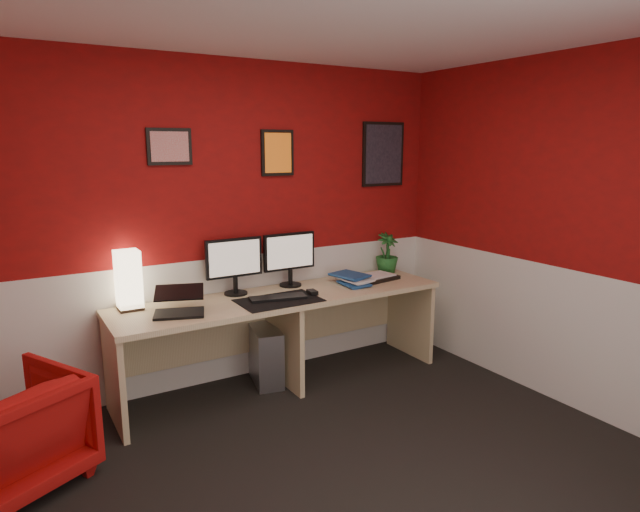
{
  "coord_description": "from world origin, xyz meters",
  "views": [
    {
      "loc": [
        -1.45,
        -2.21,
        1.86
      ],
      "look_at": [
        0.6,
        1.21,
        1.05
      ],
      "focal_mm": 30.65,
      "sensor_mm": 36.0,
      "label": 1
    }
  ],
  "objects": [
    {
      "name": "mouse",
      "position": [
        0.59,
        1.3,
        0.75
      ],
      "size": [
        0.07,
        0.11,
        0.03
      ],
      "primitive_type": "cube",
      "rotation": [
        0.0,
        0.0,
        -0.11
      ],
      "color": "black",
      "rests_on": "desk_mat"
    },
    {
      "name": "potted_plant",
      "position": [
        1.54,
        1.6,
        0.91
      ],
      "size": [
        0.22,
        0.22,
        0.36
      ],
      "primitive_type": "imported",
      "rotation": [
        0.0,
        0.0,
        0.12
      ],
      "color": "#19591E",
      "rests_on": "desk"
    },
    {
      "name": "book_middle",
      "position": [
        0.95,
        1.4,
        0.77
      ],
      "size": [
        0.23,
        0.3,
        0.02
      ],
      "primitive_type": "imported",
      "rotation": [
        0.0,
        0.0,
        0.09
      ],
      "color": "silver",
      "rests_on": "book_bottom"
    },
    {
      "name": "shoji_lamp",
      "position": [
        -0.7,
        1.63,
        0.93
      ],
      "size": [
        0.16,
        0.16,
        0.4
      ],
      "primitive_type": "cube",
      "color": "#FFE5B2",
      "rests_on": "desk"
    },
    {
      "name": "armchair",
      "position": [
        -1.5,
        1.01,
        0.31
      ],
      "size": [
        0.92,
        0.93,
        0.63
      ],
      "primitive_type": "imported",
      "rotation": [
        0.0,
        0.0,
        3.63
      ],
      "color": "#B30C0A",
      "rests_on": "ground"
    },
    {
      "name": "wall_back",
      "position": [
        0.0,
        1.75,
        1.25
      ],
      "size": [
        4.0,
        0.01,
        2.5
      ],
      "primitive_type": "cube",
      "color": "maroon",
      "rests_on": "ground"
    },
    {
      "name": "ceiling",
      "position": [
        0.0,
        0.0,
        2.5
      ],
      "size": [
        4.0,
        3.5,
        0.01
      ],
      "primitive_type": "cube",
      "color": "white",
      "rests_on": "ground"
    },
    {
      "name": "desk",
      "position": [
        0.39,
        1.41,
        0.36
      ],
      "size": [
        2.6,
        0.65,
        0.73
      ],
      "primitive_type": "cube",
      "color": "tan",
      "rests_on": "ground"
    },
    {
      "name": "wainscot_right",
      "position": [
        2.0,
        0.0,
        0.5
      ],
      "size": [
        0.01,
        3.5,
        1.0
      ],
      "primitive_type": "cube",
      "color": "silver",
      "rests_on": "ground"
    },
    {
      "name": "desk_mat",
      "position": [
        0.29,
        1.28,
        0.73
      ],
      "size": [
        0.6,
        0.38,
        0.01
      ],
      "primitive_type": "cube",
      "color": "black",
      "rests_on": "desk"
    },
    {
      "name": "wainscot_back",
      "position": [
        0.0,
        1.75,
        0.5
      ],
      "size": [
        4.0,
        0.01,
        1.0
      ],
      "primitive_type": "cube",
      "color": "silver",
      "rests_on": "ground"
    },
    {
      "name": "zen_tray",
      "position": [
        1.3,
        1.44,
        0.74
      ],
      "size": [
        0.38,
        0.3,
        0.03
      ],
      "primitive_type": "cube",
      "rotation": [
        0.0,
        0.0,
        0.14
      ],
      "color": "black",
      "rests_on": "desk"
    },
    {
      "name": "monitor_right",
      "position": [
        0.57,
        1.63,
        1.02
      ],
      "size": [
        0.45,
        0.06,
        0.58
      ],
      "primitive_type": "cube",
      "color": "black",
      "rests_on": "desk"
    },
    {
      "name": "art_left",
      "position": [
        -0.33,
        1.74,
        1.85
      ],
      "size": [
        0.32,
        0.02,
        0.26
      ],
      "primitive_type": "cube",
      "color": "red",
      "rests_on": "wall_back"
    },
    {
      "name": "ground",
      "position": [
        0.0,
        0.0,
        0.0
      ],
      "size": [
        4.0,
        3.5,
        0.01
      ],
      "primitive_type": "cube",
      "color": "black",
      "rests_on": "ground"
    },
    {
      "name": "monitor_left",
      "position": [
        0.09,
        1.62,
        1.02
      ],
      "size": [
        0.45,
        0.06,
        0.58
      ],
      "primitive_type": "cube",
      "color": "black",
      "rests_on": "desk"
    },
    {
      "name": "art_right",
      "position": [
        1.57,
        1.74,
        1.78
      ],
      "size": [
        0.44,
        0.02,
        0.56
      ],
      "primitive_type": "cube",
      "color": "black",
      "rests_on": "wall_back"
    },
    {
      "name": "book_top",
      "position": [
        0.93,
        1.43,
        0.79
      ],
      "size": [
        0.28,
        0.34,
        0.03
      ],
      "primitive_type": "imported",
      "rotation": [
        0.0,
        0.0,
        0.22
      ],
      "color": "navy",
      "rests_on": "book_middle"
    },
    {
      "name": "laptop",
      "position": [
        -0.44,
        1.33,
        0.84
      ],
      "size": [
        0.39,
        0.33,
        0.22
      ],
      "primitive_type": "cube",
      "rotation": [
        0.0,
        0.0,
        -0.34
      ],
      "color": "black",
      "rests_on": "desk"
    },
    {
      "name": "wall_right",
      "position": [
        2.0,
        0.0,
        1.25
      ],
      "size": [
        0.01,
        3.5,
        2.5
      ],
      "primitive_type": "cube",
      "color": "maroon",
      "rests_on": "ground"
    },
    {
      "name": "book_bottom",
      "position": [
        0.93,
        1.38,
        0.74
      ],
      "size": [
        0.21,
        0.28,
        0.02
      ],
      "primitive_type": "imported",
      "rotation": [
        0.0,
        0.0,
        -0.07
      ],
      "color": "navy",
      "rests_on": "desk"
    },
    {
      "name": "pc_tower",
      "position": [
        0.29,
        1.53,
        0.23
      ],
      "size": [
        0.29,
        0.48,
        0.45
      ],
      "primitive_type": "cube",
      "rotation": [
        0.0,
        0.0,
        -0.22
      ],
      "color": "#99999E",
      "rests_on": "ground"
    },
    {
      "name": "art_center",
      "position": [
        0.52,
        1.74,
        1.8
      ],
      "size": [
        0.28,
        0.02,
        0.36
      ],
      "primitive_type": "cube",
      "color": "orange",
      "rests_on": "wall_back"
    },
    {
      "name": "keyboard",
      "position": [
        0.3,
        1.32,
        0.74
      ],
      "size": [
        0.44,
        0.23,
        0.02
      ],
      "primitive_type": "cube",
      "rotation": [
        0.0,
        0.0,
        -0.22
      ],
      "color": "black",
      "rests_on": "desk_mat"
    }
  ]
}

